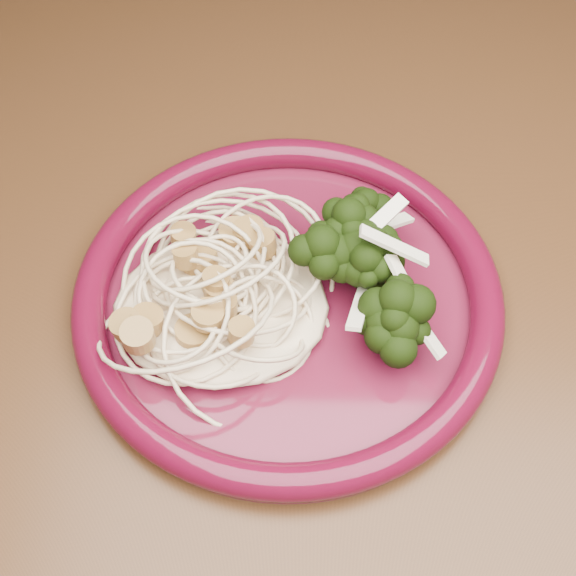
# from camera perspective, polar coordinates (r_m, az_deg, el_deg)

# --- Properties ---
(dining_table) EXTENTS (1.20, 0.80, 0.75)m
(dining_table) POSITION_cam_1_polar(r_m,az_deg,el_deg) (0.64, -0.19, -5.12)
(dining_table) COLOR #472814
(dining_table) RESTS_ON ground
(dinner_plate) EXTENTS (0.35, 0.35, 0.02)m
(dinner_plate) POSITION_cam_1_polar(r_m,az_deg,el_deg) (0.54, 0.00, -0.57)
(dinner_plate) COLOR #540F23
(dinner_plate) RESTS_ON dining_table
(spaghetti_pile) EXTENTS (0.17, 0.16, 0.03)m
(spaghetti_pile) POSITION_cam_1_polar(r_m,az_deg,el_deg) (0.53, -4.86, -0.74)
(spaghetti_pile) COLOR beige
(spaghetti_pile) RESTS_ON dinner_plate
(scallop_cluster) EXTENTS (0.15, 0.15, 0.04)m
(scallop_cluster) POSITION_cam_1_polar(r_m,az_deg,el_deg) (0.50, -5.16, 1.71)
(scallop_cluster) COLOR #AB8243
(scallop_cluster) RESTS_ON spaghetti_pile
(broccoli_pile) EXTENTS (0.12, 0.16, 0.05)m
(broccoli_pile) POSITION_cam_1_polar(r_m,az_deg,el_deg) (0.54, 5.86, 1.76)
(broccoli_pile) COLOR black
(broccoli_pile) RESTS_ON dinner_plate
(onion_garnish) EXTENTS (0.08, 0.10, 0.05)m
(onion_garnish) POSITION_cam_1_polar(r_m,az_deg,el_deg) (0.52, 6.14, 3.81)
(onion_garnish) COLOR white
(onion_garnish) RESTS_ON broccoli_pile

